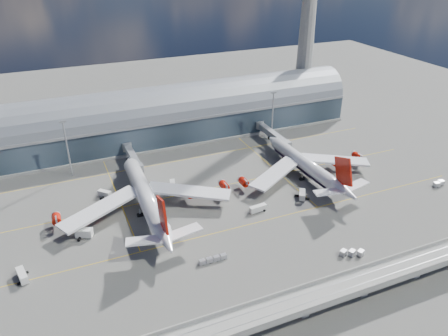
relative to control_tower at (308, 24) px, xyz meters
name	(u,v)px	position (x,y,z in m)	size (l,w,h in m)	color
ground	(225,214)	(-85.00, -83.00, -51.64)	(500.00, 500.00, 0.00)	#474744
taxi_lines	(204,187)	(-85.00, -60.89, -51.63)	(200.00, 80.12, 0.01)	gold
terminal	(165,118)	(-85.00, -5.01, -40.30)	(200.00, 30.00, 28.00)	#212D37
control_tower	(308,24)	(0.00, 0.00, 0.00)	(19.00, 19.00, 103.00)	gray
guideway	(305,301)	(-85.00, -138.00, -46.34)	(220.00, 8.50, 7.20)	gray
floodlight_mast_left	(67,147)	(-135.00, -28.00, -38.00)	(3.00, 0.70, 25.70)	gray
floodlight_mast_right	(273,115)	(-35.00, -28.00, -38.00)	(3.00, 0.70, 25.70)	gray
airliner_left	(146,198)	(-111.78, -70.32, -45.41)	(67.98, 71.38, 21.78)	white
airliner_right	(306,165)	(-40.87, -69.50, -46.28)	(62.25, 65.05, 20.67)	white
jet_bridge_left	(132,156)	(-108.22, -29.88, -46.46)	(4.40, 28.00, 7.25)	gray
jet_bridge_right	(271,133)	(-37.41, -31.82, -46.46)	(4.40, 32.00, 7.25)	gray
service_truck_0	(22,275)	(-156.16, -91.84, -50.20)	(3.58, 7.03, 2.78)	silver
service_truck_1	(84,233)	(-135.97, -77.16, -49.97)	(6.28, 4.69, 3.31)	silver
service_truck_2	(258,208)	(-72.83, -86.45, -50.33)	(7.10, 2.66, 2.52)	silver
service_truck_3	(302,195)	(-52.07, -84.74, -50.15)	(5.13, 6.33, 2.91)	silver
service_truck_4	(173,184)	(-97.17, -55.42, -50.33)	(3.05, 4.81, 2.58)	silver
service_truck_5	(105,194)	(-124.82, -52.36, -50.28)	(5.30, 5.40, 2.64)	silver
cargo_train_0	(213,259)	(-99.58, -106.94, -50.80)	(9.60, 1.66, 1.60)	gray
cargo_train_1	(352,253)	(-56.43, -122.08, -50.67)	(8.26, 5.02, 1.85)	gray
cargo_train_2	(439,184)	(6.46, -98.84, -50.63)	(5.93, 2.79, 1.94)	gray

